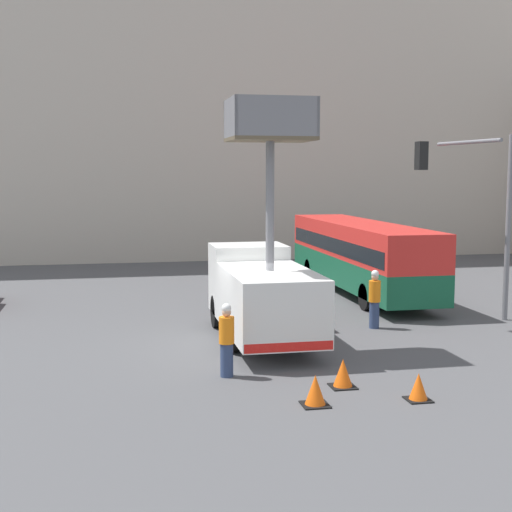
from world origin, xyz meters
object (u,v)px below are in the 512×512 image
object	(u,v)px
traffic_cone_mid_road	(418,388)
traffic_cone_far_side	(315,391)
utility_truck	(262,288)
city_bus	(360,252)
road_worker_near_truck	(227,340)
road_worker_directing	(375,299)
traffic_light_pole	(479,196)
traffic_cone_near_truck	(343,374)

from	to	relation	value
traffic_cone_mid_road	traffic_cone_far_side	world-z (taller)	traffic_cone_far_side
utility_truck	city_bus	size ratio (longest dim) A/B	0.57
road_worker_near_truck	road_worker_directing	distance (m)	7.18
traffic_light_pole	traffic_cone_near_truck	distance (m)	9.91
traffic_cone_near_truck	traffic_cone_far_side	size ratio (longest dim) A/B	1.00
traffic_cone_mid_road	traffic_cone_far_side	bearing A→B (deg)	177.09
traffic_cone_near_truck	traffic_cone_far_side	xyz separation A→B (m)	(-1.01, -1.15, -0.00)
traffic_light_pole	road_worker_directing	bearing A→B (deg)	-176.75
road_worker_near_truck	traffic_cone_far_side	distance (m)	3.04
city_bus	traffic_cone_far_side	bearing A→B (deg)	146.82
city_bus	traffic_light_pole	distance (m)	7.21
road_worker_directing	traffic_cone_mid_road	world-z (taller)	road_worker_directing
road_worker_near_truck	traffic_cone_near_truck	xyz separation A→B (m)	(2.54, -1.41, -0.60)
utility_truck	traffic_cone_mid_road	bearing A→B (deg)	-70.15
utility_truck	traffic_cone_near_truck	xyz separation A→B (m)	(0.91, -4.92, -1.28)
utility_truck	road_worker_directing	xyz separation A→B (m)	(3.94, 1.02, -0.63)
utility_truck	road_worker_directing	size ratio (longest dim) A/B	3.69
road_worker_near_truck	traffic_light_pole	bearing A→B (deg)	-4.14
utility_truck	traffic_cone_near_truck	distance (m)	5.17
road_worker_near_truck	traffic_cone_near_truck	bearing A→B (deg)	-60.39
city_bus	road_worker_near_truck	xyz separation A→B (m)	(-7.45, -11.26, -0.82)
city_bus	road_worker_near_truck	size ratio (longest dim) A/B	6.66
road_worker_near_truck	road_worker_directing	xyz separation A→B (m)	(5.57, 4.54, 0.04)
utility_truck	road_worker_near_truck	distance (m)	3.93
utility_truck	road_worker_near_truck	xyz separation A→B (m)	(-1.63, -3.52, -0.67)
city_bus	traffic_cone_far_side	distance (m)	15.10
utility_truck	traffic_cone_near_truck	size ratio (longest dim) A/B	10.40
traffic_light_pole	road_worker_directing	world-z (taller)	traffic_light_pole
traffic_light_pole	traffic_cone_near_truck	bearing A→B (deg)	-137.40
city_bus	road_worker_directing	world-z (taller)	city_bus
traffic_cone_mid_road	city_bus	bearing A→B (deg)	75.55
road_worker_directing	road_worker_near_truck	bearing A→B (deg)	146.95
traffic_cone_mid_road	traffic_cone_far_side	size ratio (longest dim) A/B	0.92
traffic_cone_near_truck	city_bus	bearing A→B (deg)	68.79
traffic_cone_mid_road	traffic_cone_far_side	distance (m)	2.34
utility_truck	city_bus	bearing A→B (deg)	53.05
utility_truck	road_worker_directing	world-z (taller)	utility_truck
city_bus	road_worker_directing	size ratio (longest dim) A/B	6.42
traffic_light_pole	road_worker_directing	size ratio (longest dim) A/B	3.31
traffic_cone_near_truck	traffic_cone_mid_road	distance (m)	1.84
traffic_cone_near_truck	road_worker_near_truck	bearing A→B (deg)	150.98
city_bus	traffic_light_pole	size ratio (longest dim) A/B	1.94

